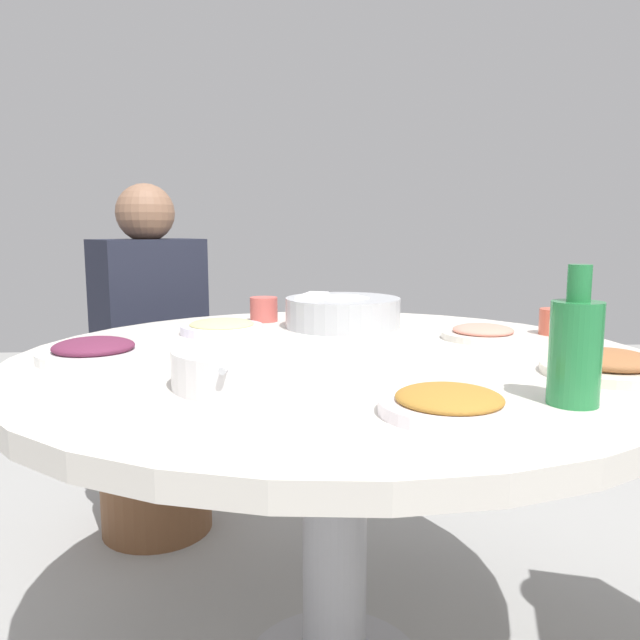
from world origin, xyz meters
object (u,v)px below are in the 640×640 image
Objects in this scene: soup_bowl at (245,368)px; tea_cup_far at (554,322)px; dish_eggplant at (94,351)px; green_bottle at (575,349)px; diner_left at (150,318)px; dish_noodles at (222,327)px; round_dining_table at (335,406)px; rice_bowl at (343,312)px; stool_for_diner_left at (156,470)px; tea_cup_near at (264,309)px; dish_shrimp at (483,333)px; dish_tofu_braise at (449,403)px; dish_stirfry at (608,365)px.

tea_cup_far is at bearing -58.30° from soup_bowl.
dish_eggplant is 1.05× the size of green_bottle.
tea_cup_far is at bearing -77.44° from dish_eggplant.
diner_left reaches higher than green_bottle.
dish_noodles is 0.92m from green_bottle.
rice_bowl is at bearing -8.27° from round_dining_table.
dish_eggplant reaches higher than round_dining_table.
stool_for_diner_left is (0.41, 0.61, -0.60)m from rice_bowl.
round_dining_table is 0.95m from diner_left.
tea_cup_near is at bearing 60.92° from rice_bowl.
dish_tofu_braise is (-0.61, 0.25, 0.00)m from dish_shrimp.
diner_left is (1.03, 0.38, -0.06)m from soup_bowl.
soup_bowl is 0.70m from dish_shrimp.
dish_eggplant is 0.30× the size of diner_left.
tea_cup_far is at bearing -21.92° from green_bottle.
round_dining_table is at bearing 171.73° from rice_bowl.
dish_stirfry is (0.03, -0.67, -0.01)m from soup_bowl.
diner_left reaches higher than dish_stirfry.
round_dining_table is at bearing -86.05° from dish_eggplant.
dish_stirfry is 1.56m from stool_for_diner_left.
rice_bowl is at bearing 73.85° from tea_cup_far.
diner_left is at bearing 56.75° from dish_shrimp.
rice_bowl is 0.82m from dish_tofu_braise.
green_bottle reaches higher than dish_tofu_braise.
green_bottle is 2.88× the size of tea_cup_far.
dish_noodles is at bearing 41.02° from green_bottle.
soup_bowl is at bearing 92.98° from dish_stirfry.
dish_eggplant reaches higher than dish_noodles.
round_dining_table is 6.49× the size of dish_noodles.
tea_cup_far is at bearing -116.26° from stool_for_diner_left.
green_bottle is at bearing -141.29° from round_dining_table.
tea_cup_near is (0.20, -0.10, 0.02)m from dish_noodles.
soup_bowl is at bearing 58.38° from dish_tofu_braise.
dish_shrimp is 0.66m from dish_tofu_braise.
round_dining_table is 0.52m from dish_eggplant.
soup_bowl is 0.75m from tea_cup_near.
diner_left is (0.00, 0.00, 0.53)m from stool_for_diner_left.
diner_left reaches higher than dish_noodles.
dish_eggplant is at bearing 65.61° from green_bottle.
dish_stirfry is at bearing -101.03° from dish_eggplant.
rice_bowl is 1.56× the size of dish_shrimp.
soup_bowl is 1.10m from diner_left.
dish_noodles is (0.31, -0.23, -0.00)m from dish_eggplant.
soup_bowl is at bearing 159.51° from rice_bowl.
stool_for_diner_left is 0.53m from diner_left.
dish_shrimp is 0.47× the size of stool_for_diner_left.
tea_cup_far is at bearing -11.92° from dish_stirfry.
soup_bowl is 1.36× the size of dish_shrimp.
dish_noodles is 0.23m from tea_cup_near.
green_bottle is 0.67m from tea_cup_far.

